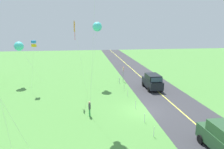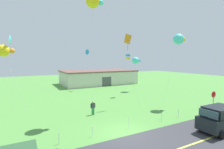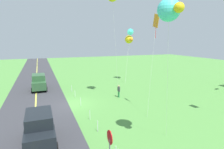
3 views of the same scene
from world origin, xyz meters
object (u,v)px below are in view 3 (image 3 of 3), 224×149
(kite_pink_drift, at_px, (170,10))
(kite_blue_mid, at_px, (156,23))
(car_parked_west_near, at_px, (39,82))
(stop_sign, at_px, (110,144))
(person_adult_near, at_px, (119,91))
(car_suv_foreground, at_px, (40,128))
(kite_green_far, at_px, (129,39))
(kite_orange_near, at_px, (131,32))

(kite_pink_drift, bearing_deg, kite_blue_mid, 152.83)
(car_parked_west_near, relative_size, stop_sign, 1.72)
(stop_sign, height_order, person_adult_near, stop_sign)
(car_suv_foreground, height_order, stop_sign, stop_sign)
(person_adult_near, relative_size, kite_pink_drift, 0.17)
(stop_sign, relative_size, kite_pink_drift, 0.26)
(kite_green_far, bearing_deg, stop_sign, -28.24)
(stop_sign, height_order, kite_green_far, kite_green_far)
(kite_pink_drift, bearing_deg, stop_sign, -74.19)
(car_suv_foreground, xyz_separation_m, kite_pink_drift, (3.46, 7.77, 7.83))
(stop_sign, distance_m, person_adult_near, 14.21)
(kite_blue_mid, relative_size, kite_pink_drift, 1.00)
(kite_pink_drift, bearing_deg, kite_green_far, 160.27)
(person_adult_near, relative_size, kite_blue_mid, 0.17)
(car_suv_foreground, bearing_deg, stop_sign, 36.67)
(car_parked_west_near, relative_size, kite_green_far, 0.55)
(kite_orange_near, bearing_deg, kite_green_far, 171.13)
(car_suv_foreground, relative_size, person_adult_near, 2.75)
(car_parked_west_near, relative_size, person_adult_near, 2.75)
(car_parked_west_near, xyz_separation_m, person_adult_near, (7.75, 9.44, -0.29))
(kite_blue_mid, distance_m, kite_orange_near, 14.19)
(kite_blue_mid, height_order, kite_orange_near, kite_blue_mid)
(car_suv_foreground, height_order, car_parked_west_near, same)
(car_parked_west_near, height_order, stop_sign, stop_sign)
(person_adult_near, height_order, kite_pink_drift, kite_pink_drift)
(car_parked_west_near, xyz_separation_m, kite_blue_mid, (13.36, 10.84, 7.68))
(car_suv_foreground, height_order, person_adult_near, car_suv_foreground)
(car_suv_foreground, bearing_deg, kite_pink_drift, 65.96)
(person_adult_near, relative_size, kite_orange_near, 0.18)
(person_adult_near, xyz_separation_m, kite_blue_mid, (5.62, 1.40, 7.97))
(car_parked_west_near, bearing_deg, kite_blue_mid, 39.04)
(person_adult_near, bearing_deg, car_parked_west_near, -1.05)
(person_adult_near, distance_m, kite_blue_mid, 9.85)
(car_parked_west_near, height_order, kite_green_far, kite_green_far)
(kite_blue_mid, xyz_separation_m, kite_orange_near, (-13.58, 4.09, -0.29))
(stop_sign, bearing_deg, kite_orange_near, 151.15)
(kite_orange_near, bearing_deg, car_parked_west_near, -89.17)
(stop_sign, bearing_deg, person_adult_near, 155.06)
(car_suv_foreground, relative_size, kite_pink_drift, 0.45)
(car_suv_foreground, bearing_deg, kite_blue_mid, 103.28)
(person_adult_near, distance_m, kite_green_far, 12.20)
(kite_green_far, bearing_deg, person_adult_near, -32.76)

